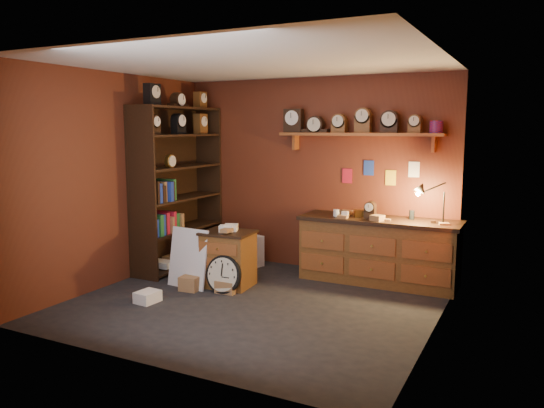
{
  "coord_description": "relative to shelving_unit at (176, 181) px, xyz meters",
  "views": [
    {
      "loc": [
        2.84,
        -5.14,
        2.01
      ],
      "look_at": [
        0.07,
        0.35,
        1.12
      ],
      "focal_mm": 35.0,
      "sensor_mm": 36.0,
      "label": 1
    }
  ],
  "objects": [
    {
      "name": "floor",
      "position": [
        1.79,
        -0.98,
        -1.25
      ],
      "size": [
        4.0,
        4.0,
        0.0
      ],
      "primitive_type": "plane",
      "color": "black",
      "rests_on": "ground"
    },
    {
      "name": "room_shell",
      "position": [
        1.84,
        -0.87,
        0.47
      ],
      "size": [
        4.02,
        3.62,
        2.71
      ],
      "color": "#5F2816",
      "rests_on": "ground"
    },
    {
      "name": "shelving_unit",
      "position": [
        0.0,
        0.0,
        0.0
      ],
      "size": [
        0.47,
        1.6,
        2.58
      ],
      "color": "black",
      "rests_on": "ground"
    },
    {
      "name": "workbench",
      "position": [
        2.84,
        0.49,
        -0.78
      ],
      "size": [
        2.05,
        0.66,
        1.36
      ],
      "color": "brown",
      "rests_on": "ground"
    },
    {
      "name": "low_cabinet",
      "position": [
        1.18,
        -0.52,
        -0.87
      ],
      "size": [
        0.66,
        0.57,
        0.8
      ],
      "rotation": [
        0.0,
        0.0,
        0.07
      ],
      "color": "brown",
      "rests_on": "ground"
    },
    {
      "name": "big_round_clock",
      "position": [
        1.28,
        -0.79,
        -1.02
      ],
      "size": [
        0.47,
        0.16,
        0.47
      ],
      "color": "black",
      "rests_on": "ground"
    },
    {
      "name": "white_panel",
      "position": [
        0.74,
        -0.78,
        -1.25
      ],
      "size": [
        0.59,
        0.21,
        0.76
      ],
      "primitive_type": "cube",
      "rotation": [
        -0.17,
        0.0,
        -0.1
      ],
      "color": "silver",
      "rests_on": "ground"
    },
    {
      "name": "mini_fridge",
      "position": [
        0.87,
        0.41,
        -1.03
      ],
      "size": [
        0.55,
        0.57,
        0.45
      ],
      "rotation": [
        0.0,
        0.0,
        -0.34
      ],
      "color": "silver",
      "rests_on": "ground"
    },
    {
      "name": "floor_box_a",
      "position": [
        1.31,
        -0.75,
        -1.18
      ],
      "size": [
        0.26,
        0.22,
        0.15
      ],
      "primitive_type": "cube",
      "rotation": [
        0.0,
        0.0,
        0.03
      ],
      "color": "#9C6F44",
      "rests_on": "ground"
    },
    {
      "name": "floor_box_b",
      "position": [
        0.68,
        -1.49,
        -1.19
      ],
      "size": [
        0.24,
        0.28,
        0.13
      ],
      "primitive_type": "cube",
      "rotation": [
        0.0,
        0.0,
        -0.09
      ],
      "color": "white",
      "rests_on": "ground"
    },
    {
      "name": "floor_box_c",
      "position": [
        0.85,
        -0.89,
        -1.17
      ],
      "size": [
        0.25,
        0.22,
        0.18
      ],
      "primitive_type": "cube",
      "rotation": [
        0.0,
        0.0,
        0.09
      ],
      "color": "#9C6F44",
      "rests_on": "ground"
    }
  ]
}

